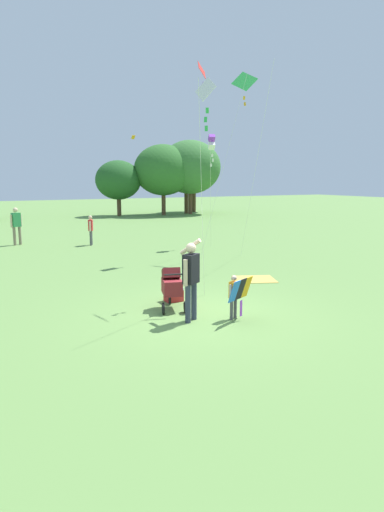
% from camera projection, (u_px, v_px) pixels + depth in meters
% --- Properties ---
extents(ground_plane, '(120.00, 120.00, 0.00)m').
position_uv_depth(ground_plane, '(203.00, 315.00, 10.04)').
color(ground_plane, '#668E47').
extents(treeline_distant, '(22.79, 6.64, 6.55)m').
position_uv_depth(treeline_distant, '(158.00, 172.00, 37.92)').
color(treeline_distant, brown).
rests_on(treeline_distant, ground).
extents(child_with_butterfly_kite, '(0.77, 0.51, 1.01)m').
position_uv_depth(child_with_butterfly_kite, '(235.00, 293.00, 9.63)').
color(child_with_butterfly_kite, '#4C4C51').
rests_on(child_with_butterfly_kite, ground).
extents(person_adult_flyer, '(0.54, 0.70, 1.84)m').
position_uv_depth(person_adult_flyer, '(191.00, 274.00, 9.45)').
color(person_adult_flyer, '#33384C').
rests_on(person_adult_flyer, ground).
extents(stroller, '(0.71, 1.12, 1.03)m').
position_uv_depth(stroller, '(172.00, 284.00, 10.43)').
color(stroller, black).
rests_on(stroller, ground).
extents(kite_adult_black, '(1.24, 2.04, 5.68)m').
position_uv_depth(kite_adult_black, '(205.00, 101.00, 10.85)').
color(kite_adult_black, white).
rests_on(kite_adult_black, ground).
extents(kite_orange_delta, '(1.72, 2.79, 5.14)m').
position_uv_depth(kite_orange_delta, '(212.00, 143.00, 19.66)').
color(kite_orange_delta, purple).
rests_on(kite_orange_delta, ground).
extents(kite_green_novelty, '(1.69, 1.28, 7.56)m').
position_uv_depth(kite_green_novelty, '(204.00, 84.00, 16.58)').
color(kite_green_novelty, red).
rests_on(kite_green_novelty, ground).
extents(kite_blue_high, '(1.83, 4.19, 7.32)m').
position_uv_depth(kite_blue_high, '(245.00, 87.00, 16.78)').
color(kite_blue_high, green).
rests_on(kite_blue_high, ground).
extents(person_red_shirt, '(0.54, 0.37, 1.79)m').
position_uv_depth(person_red_shirt, '(16.00, 223.00, 20.57)').
color(person_red_shirt, '#7F705B').
rests_on(person_red_shirt, ground).
extents(person_sitting_far, '(0.29, 0.43, 1.42)m').
position_uv_depth(person_sitting_far, '(91.00, 228.00, 20.56)').
color(person_sitting_far, '#4C4C51').
rests_on(person_sitting_far, ground).
extents(picnic_blanket, '(1.57, 1.45, 0.02)m').
position_uv_depth(picnic_blanket, '(254.00, 279.00, 13.61)').
color(picnic_blanket, gold).
rests_on(picnic_blanket, ground).
extents(cooler_box, '(0.45, 0.33, 0.35)m').
position_uv_depth(cooler_box, '(174.00, 294.00, 11.17)').
color(cooler_box, red).
rests_on(cooler_box, ground).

